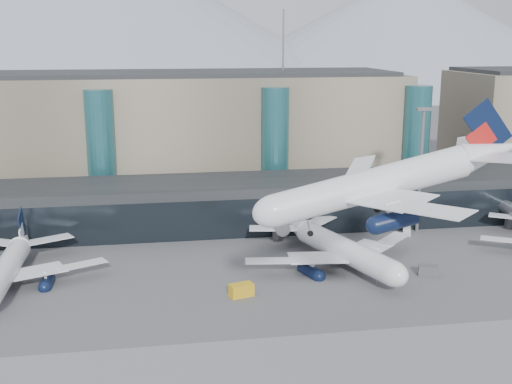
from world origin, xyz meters
TOP-DOWN VIEW (x-y plane):
  - ground at (0.00, 0.00)m, footprint 900.00×900.00m
  - concourse at (-0.02, 57.73)m, footprint 170.00×27.00m
  - terminal_main at (-25.00, 90.00)m, footprint 130.00×30.00m
  - teal_towers at (-14.99, 74.01)m, footprint 116.40×19.40m
  - mountain_ridge at (15.97, 380.00)m, footprint 910.00×400.00m
  - lightmast_mid at (30.00, 48.00)m, footprint 3.00×1.20m
  - hero_jet at (4.66, -2.25)m, footprint 32.93×34.08m
  - jet_parked_left at (-47.39, 32.34)m, footprint 33.03×31.84m
  - jet_parked_mid at (7.48, 32.41)m, footprint 34.81×36.83m
  - veh_c at (21.57, 23.44)m, footprint 3.61×2.71m
  - veh_d at (26.98, 46.00)m, footprint 2.41×3.18m
  - veh_g at (9.20, 38.14)m, footprint 3.02×2.89m
  - veh_h at (-10.77, 19.73)m, footprint 4.05×2.92m

SIDE VIEW (x-z plane):
  - ground at x=0.00m, z-range 0.00..0.00m
  - veh_g at x=9.20m, z-range 0.00..1.55m
  - veh_d at x=26.98m, z-range 0.00..1.61m
  - veh_c at x=21.57m, z-range 0.00..1.79m
  - veh_h at x=-10.77m, z-range 0.00..2.01m
  - jet_parked_left at x=-47.39m, z-range -1.29..9.34m
  - jet_parked_mid at x=7.48m, z-range -1.44..10.39m
  - concourse at x=-0.02m, z-range -0.03..9.97m
  - teal_towers at x=-14.99m, z-range -8.99..37.01m
  - lightmast_mid at x=30.00m, z-range 1.62..27.22m
  - terminal_main at x=-25.00m, z-range -0.06..30.94m
  - hero_jet at x=4.66m, z-range 18.18..29.15m
  - mountain_ridge at x=15.97m, z-range -9.26..100.74m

